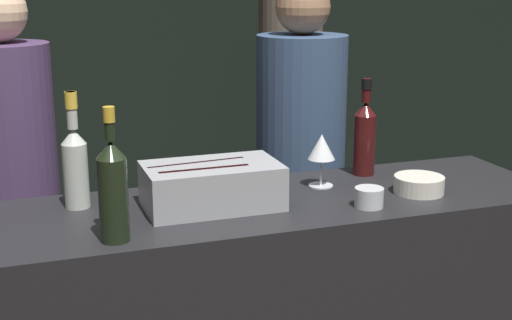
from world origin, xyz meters
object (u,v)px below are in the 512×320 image
object	(u,v)px
person_blond_tee	(300,166)
person_grey_polo	(12,189)
bowl_white	(419,184)
red_wine_bottle_black_foil	(365,135)
champagne_bottle	(113,188)
wine_glass	(322,148)
rose_wine_bottle	(75,162)
candle_votive	(369,197)
person_in_hoodie	(290,98)
ice_bin_with_bottles	(210,184)

from	to	relation	value
person_blond_tee	person_grey_polo	xyz separation A→B (m)	(-1.10, 0.05, 0.00)
bowl_white	person_blond_tee	bearing A→B (deg)	95.74
red_wine_bottle_black_foil	champagne_bottle	distance (m)	0.93
wine_glass	rose_wine_bottle	size ratio (longest dim) A/B	0.50
candle_votive	person_in_hoodie	world-z (taller)	person_in_hoodie
person_blond_tee	champagne_bottle	bearing A→B (deg)	-74.33
candle_votive	person_blond_tee	bearing A→B (deg)	80.93
red_wine_bottle_black_foil	person_blond_tee	bearing A→B (deg)	91.43
bowl_white	wine_glass	bearing A→B (deg)	147.39
champagne_bottle	person_blond_tee	world-z (taller)	person_blond_tee
bowl_white	champagne_bottle	size ratio (longest dim) A/B	0.45
ice_bin_with_bottles	rose_wine_bottle	distance (m)	0.38
wine_glass	rose_wine_bottle	xyz separation A→B (m)	(-0.74, 0.04, 0.01)
wine_glass	person_in_hoodie	world-z (taller)	person_in_hoodie
person_grey_polo	red_wine_bottle_black_foil	bearing A→B (deg)	-111.13
wine_glass	champagne_bottle	xyz separation A→B (m)	(-0.68, -0.26, 0.02)
candle_votive	person_grey_polo	distance (m)	1.31
wine_glass	person_grey_polo	size ratio (longest dim) A/B	0.10
candle_votive	rose_wine_bottle	xyz separation A→B (m)	(-0.79, 0.27, 0.11)
ice_bin_with_bottles	bowl_white	xyz separation A→B (m)	(0.63, -0.08, -0.04)
wine_glass	person_blond_tee	size ratio (longest dim) A/B	0.10
bowl_white	rose_wine_bottle	xyz separation A→B (m)	(-0.99, 0.20, 0.11)
ice_bin_with_bottles	wine_glass	world-z (taller)	wine_glass
ice_bin_with_bottles	candle_votive	xyz separation A→B (m)	(0.43, -0.15, -0.04)
red_wine_bottle_black_foil	person_grey_polo	xyz separation A→B (m)	(-1.11, 0.56, -0.23)
ice_bin_with_bottles	rose_wine_bottle	world-z (taller)	rose_wine_bottle
candle_votive	champagne_bottle	bearing A→B (deg)	-177.66
rose_wine_bottle	person_grey_polo	xyz separation A→B (m)	(-0.18, 0.60, -0.23)
candle_votive	person_blond_tee	xyz separation A→B (m)	(0.13, 0.82, -0.13)
wine_glass	person_in_hoodie	size ratio (longest dim) A/B	0.09
ice_bin_with_bottles	champagne_bottle	size ratio (longest dim) A/B	1.13
wine_glass	ice_bin_with_bottles	bearing A→B (deg)	-167.47
rose_wine_bottle	person_grey_polo	world-z (taller)	person_grey_polo
person_grey_polo	ice_bin_with_bottles	bearing A→B (deg)	-137.79
wine_glass	candle_votive	world-z (taller)	wine_glass
wine_glass	person_blond_tee	bearing A→B (deg)	73.23
rose_wine_bottle	ice_bin_with_bottles	bearing A→B (deg)	-19.20
ice_bin_with_bottles	rose_wine_bottle	xyz separation A→B (m)	(-0.36, 0.12, 0.07)
red_wine_bottle_black_foil	bowl_white	bearing A→B (deg)	-75.45
candle_votive	rose_wine_bottle	distance (m)	0.84
person_blond_tee	person_in_hoodie	bearing A→B (deg)	131.22
rose_wine_bottle	red_wine_bottle_black_foil	world-z (taller)	rose_wine_bottle
candle_votive	red_wine_bottle_black_foil	size ratio (longest dim) A/B	0.26
candle_votive	person_grey_polo	xyz separation A→B (m)	(-0.97, 0.87, -0.13)
wine_glass	person_grey_polo	xyz separation A→B (m)	(-0.92, 0.64, -0.22)
ice_bin_with_bottles	person_in_hoodie	bearing A→B (deg)	61.70
champagne_bottle	person_blond_tee	size ratio (longest dim) A/B	0.21
red_wine_bottle_black_foil	person_blond_tee	xyz separation A→B (m)	(-0.01, 0.51, -0.24)
wine_glass	person_grey_polo	world-z (taller)	person_grey_polo
ice_bin_with_bottles	wine_glass	distance (m)	0.40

